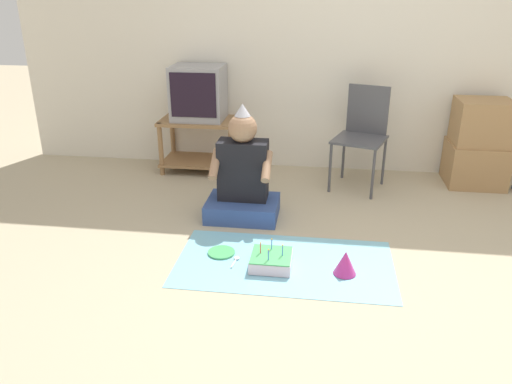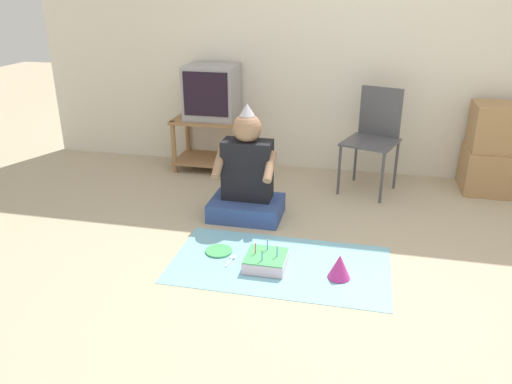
# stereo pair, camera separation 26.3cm
# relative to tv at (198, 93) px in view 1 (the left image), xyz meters

# --- Properties ---
(ground_plane) EXTENTS (16.00, 16.00, 0.00)m
(ground_plane) POSITION_rel_tv_xyz_m (1.42, -1.84, -0.75)
(ground_plane) COLOR tan
(wall_back) EXTENTS (6.40, 0.06, 2.55)m
(wall_back) POSITION_rel_tv_xyz_m (1.42, 0.24, 0.53)
(wall_back) COLOR silver
(wall_back) RESTS_ON ground_plane
(tv_stand) EXTENTS (0.73, 0.45, 0.50)m
(tv_stand) POSITION_rel_tv_xyz_m (-0.00, -0.01, -0.45)
(tv_stand) COLOR #997047
(tv_stand) RESTS_ON ground_plane
(tv) EXTENTS (0.47, 0.40, 0.49)m
(tv) POSITION_rel_tv_xyz_m (0.00, 0.00, 0.00)
(tv) COLOR #99999E
(tv) RESTS_ON tv_stand
(folding_chair) EXTENTS (0.52, 0.53, 0.87)m
(folding_chair) POSITION_rel_tv_xyz_m (1.49, -0.21, -0.24)
(folding_chair) COLOR #4C4C51
(folding_chair) RESTS_ON ground_plane
(cardboard_box_stack) EXTENTS (0.49, 0.44, 0.76)m
(cardboard_box_stack) POSITION_rel_tv_xyz_m (2.51, -0.04, -0.38)
(cardboard_box_stack) COLOR #A87F51
(cardboard_box_stack) RESTS_ON ground_plane
(person_seated) EXTENTS (0.54, 0.40, 0.87)m
(person_seated) POSITION_rel_tv_xyz_m (0.57, -0.99, -0.45)
(person_seated) COLOR #334C8C
(person_seated) RESTS_ON ground_plane
(party_cloth) EXTENTS (1.39, 0.76, 0.01)m
(party_cloth) POSITION_rel_tv_xyz_m (0.95, -1.68, -0.74)
(party_cloth) COLOR #7FC6E0
(party_cloth) RESTS_ON ground_plane
(birthday_cake) EXTENTS (0.26, 0.26, 0.16)m
(birthday_cake) POSITION_rel_tv_xyz_m (0.87, -1.73, -0.70)
(birthday_cake) COLOR silver
(birthday_cake) RESTS_ON party_cloth
(party_hat_blue) EXTENTS (0.14, 0.14, 0.15)m
(party_hat_blue) POSITION_rel_tv_xyz_m (1.33, -1.76, -0.66)
(party_hat_blue) COLOR #CC338C
(party_hat_blue) RESTS_ON party_cloth
(paper_plate) EXTENTS (0.18, 0.18, 0.01)m
(paper_plate) POSITION_rel_tv_xyz_m (0.52, -1.61, -0.73)
(paper_plate) COLOR #4CB266
(paper_plate) RESTS_ON party_cloth
(plastic_spoon_near) EXTENTS (0.04, 0.15, 0.01)m
(plastic_spoon_near) POSITION_rel_tv_xyz_m (0.63, -1.68, -0.73)
(plastic_spoon_near) COLOR white
(plastic_spoon_near) RESTS_ON party_cloth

